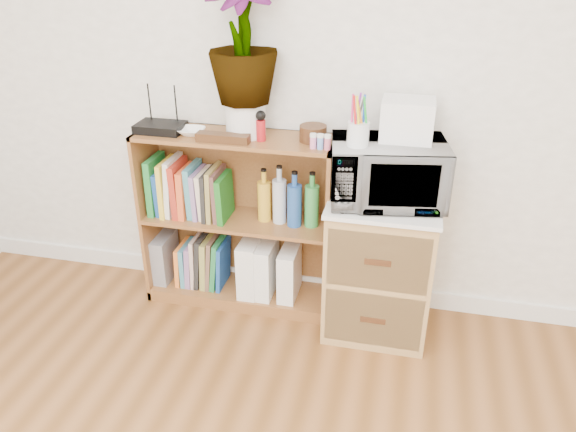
% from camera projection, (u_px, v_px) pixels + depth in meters
% --- Properties ---
extents(skirting_board, '(4.00, 0.02, 0.10)m').
position_uv_depth(skirting_board, '(308.00, 284.00, 3.19)').
color(skirting_board, white).
rests_on(skirting_board, ground).
extents(bookshelf, '(1.00, 0.30, 0.95)m').
position_uv_depth(bookshelf, '(238.00, 222.00, 2.94)').
color(bookshelf, brown).
rests_on(bookshelf, ground).
extents(wicker_unit, '(0.50, 0.45, 0.70)m').
position_uv_depth(wicker_unit, '(379.00, 267.00, 2.78)').
color(wicker_unit, '#9E7542').
rests_on(wicker_unit, ground).
extents(microwave, '(0.56, 0.43, 0.28)m').
position_uv_depth(microwave, '(387.00, 172.00, 2.54)').
color(microwave, white).
rests_on(microwave, wicker_unit).
extents(pen_cup, '(0.10, 0.10, 0.11)m').
position_uv_depth(pen_cup, '(358.00, 134.00, 2.42)').
color(pen_cup, silver).
rests_on(pen_cup, microwave).
extents(small_appliance, '(0.23, 0.19, 0.18)m').
position_uv_depth(small_appliance, '(407.00, 120.00, 2.48)').
color(small_appliance, white).
rests_on(small_appliance, microwave).
extents(router, '(0.23, 0.16, 0.04)m').
position_uv_depth(router, '(161.00, 127.00, 2.78)').
color(router, black).
rests_on(router, bookshelf).
extents(white_bowl, '(0.13, 0.13, 0.03)m').
position_uv_depth(white_bowl, '(191.00, 131.00, 2.74)').
color(white_bowl, white).
rests_on(white_bowl, bookshelf).
extents(plant_pot, '(0.19, 0.19, 0.16)m').
position_uv_depth(plant_pot, '(246.00, 119.00, 2.70)').
color(plant_pot, silver).
rests_on(plant_pot, bookshelf).
extents(potted_plant, '(0.33, 0.33, 0.59)m').
position_uv_depth(potted_plant, '(243.00, 37.00, 2.52)').
color(potted_plant, '#2C7032').
rests_on(potted_plant, plant_pot).
extents(trinket_box, '(0.26, 0.06, 0.04)m').
position_uv_depth(trinket_box, '(223.00, 138.00, 2.64)').
color(trinket_box, '#371C0F').
rests_on(trinket_box, bookshelf).
extents(kokeshi_doll, '(0.04, 0.04, 0.10)m').
position_uv_depth(kokeshi_doll, '(261.00, 130.00, 2.64)').
color(kokeshi_doll, '#AE151B').
rests_on(kokeshi_doll, bookshelf).
extents(wooden_bowl, '(0.13, 0.13, 0.08)m').
position_uv_depth(wooden_bowl, '(313.00, 133.00, 2.64)').
color(wooden_bowl, '#391B0F').
rests_on(wooden_bowl, bookshelf).
extents(paint_jars, '(0.11, 0.04, 0.06)m').
position_uv_depth(paint_jars, '(320.00, 143.00, 2.55)').
color(paint_jars, '#DA7985').
rests_on(paint_jars, bookshelf).
extents(file_box, '(0.08, 0.21, 0.26)m').
position_uv_depth(file_box, '(165.00, 257.00, 3.15)').
color(file_box, slate).
rests_on(file_box, bookshelf).
extents(magazine_holder_left, '(0.10, 0.25, 0.31)m').
position_uv_depth(magazine_holder_left, '(251.00, 265.00, 3.03)').
color(magazine_holder_left, white).
rests_on(magazine_holder_left, bookshelf).
extents(magazine_holder_mid, '(0.09, 0.24, 0.30)m').
position_uv_depth(magazine_holder_mid, '(266.00, 268.00, 3.02)').
color(magazine_holder_mid, white).
rests_on(magazine_holder_mid, bookshelf).
extents(magazine_holder_right, '(0.09, 0.23, 0.28)m').
position_uv_depth(magazine_holder_right, '(289.00, 272.00, 3.00)').
color(magazine_holder_right, white).
rests_on(magazine_holder_right, bookshelf).
extents(cookbooks, '(0.42, 0.20, 0.31)m').
position_uv_depth(cookbooks, '(189.00, 190.00, 2.92)').
color(cookbooks, '#228235').
rests_on(cookbooks, bookshelf).
extents(liquor_bottles, '(0.47, 0.07, 0.30)m').
position_uv_depth(liquor_bottles, '(302.00, 200.00, 2.80)').
color(liquor_bottles, gold).
rests_on(liquor_bottles, bookshelf).
extents(lower_books, '(0.28, 0.19, 0.30)m').
position_uv_depth(lower_books, '(204.00, 261.00, 3.11)').
color(lower_books, orange).
rests_on(lower_books, bookshelf).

